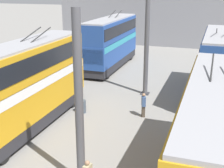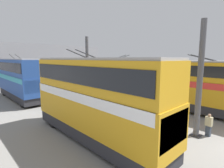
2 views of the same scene
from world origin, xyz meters
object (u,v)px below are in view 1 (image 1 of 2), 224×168
object	(u,v)px
person_aisle_midway	(144,104)
oil_drum	(82,106)
bus_right_far	(111,40)
bus_left_near	(214,138)
bus_right_mid	(27,81)
bus_left_far	(218,62)

from	to	relation	value
person_aisle_midway	oil_drum	xyz separation A→B (m)	(-0.67, 4.21, -0.44)
oil_drum	bus_right_far	bearing A→B (deg)	9.74
bus_left_near	bus_right_mid	distance (m)	11.48
bus_right_mid	oil_drum	bearing A→B (deg)	-34.53
bus_right_far	oil_drum	size ratio (longest dim) A/B	12.63
bus_right_mid	bus_right_far	world-z (taller)	bus_right_mid
bus_right_far	person_aisle_midway	size ratio (longest dim) A/B	6.71
bus_left_near	bus_right_far	xyz separation A→B (m)	(19.34, 10.84, 0.10)
bus_right_mid	oil_drum	distance (m)	4.56
bus_left_near	bus_right_far	distance (m)	22.18
bus_right_mid	oil_drum	xyz separation A→B (m)	(3.10, -2.14, -2.56)
bus_left_far	bus_right_far	bearing A→B (deg)	59.85
bus_left_near	bus_right_far	world-z (taller)	bus_right_far
bus_left_far	bus_right_mid	size ratio (longest dim) A/B	0.90
bus_left_near	bus_left_far	xyz separation A→B (m)	(13.05, 0.00, 0.04)
bus_left_far	bus_right_far	distance (m)	12.54
bus_right_far	person_aisle_midway	distance (m)	13.55
bus_left_near	person_aisle_midway	bearing A→B (deg)	30.75
person_aisle_midway	oil_drum	size ratio (longest dim) A/B	1.88
bus_left_near	bus_right_far	size ratio (longest dim) A/B	1.01
bus_right_far	oil_drum	distance (m)	12.88
bus_right_far	bus_right_mid	bearing A→B (deg)	-180.00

